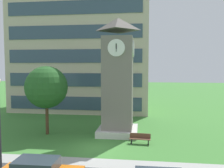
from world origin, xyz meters
name	(u,v)px	position (x,y,z in m)	size (l,w,h in m)	color
ground_plane	(95,149)	(0.00, 0.00, 0.00)	(160.00, 160.00, 0.00)	#3D7A33
kerb_strip	(87,162)	(0.00, -2.80, 0.00)	(120.00, 1.60, 0.01)	#9E9E99
office_building	(83,37)	(-5.44, 17.98, 11.20)	(19.92, 10.38, 22.40)	beige
clock_tower	(118,83)	(1.41, 4.48, 5.06)	(3.83, 3.83, 11.26)	slate
park_bench	(140,138)	(3.62, 1.69, 0.46)	(1.83, 0.61, 0.88)	brown
tree_near_tower	(46,87)	(-5.44, 3.46, 4.62)	(4.10, 4.10, 6.68)	#513823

